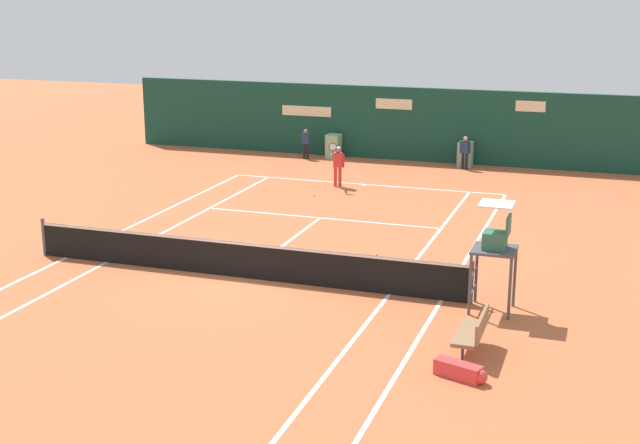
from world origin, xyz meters
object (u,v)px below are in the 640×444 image
ball_kid_centre_post (465,150)px  tennis_ball_near_service_line (377,254)px  ball_kid_right_post (306,142)px  tennis_ball_mid_court (314,195)px  player_bench (474,330)px  player_on_baseline (338,163)px  umpire_chair (495,243)px  equipment_bag (463,372)px

ball_kid_centre_post → tennis_ball_near_service_line: size_ratio=20.25×
tennis_ball_near_service_line → ball_kid_right_post: bearing=117.8°
tennis_ball_mid_court → ball_kid_centre_post: bearing=57.0°
player_bench → ball_kid_right_post: (-10.43, 18.70, 0.25)m
player_on_baseline → ball_kid_centre_post: player_on_baseline is taller
umpire_chair → equipment_bag: 4.20m
ball_kid_centre_post → tennis_ball_mid_court: (-4.28, -6.59, -0.76)m
player_bench → tennis_ball_near_service_line: player_bench is taller
umpire_chair → tennis_ball_near_service_line: (-3.70, 3.31, -1.61)m
player_bench → tennis_ball_near_service_line: (-3.69, 5.92, -0.48)m
player_on_baseline → tennis_ball_mid_court: 2.02m
umpire_chair → equipment_bag: (0.01, -3.93, -1.48)m
equipment_bag → tennis_ball_near_service_line: size_ratio=15.93×
tennis_ball_near_service_line → tennis_ball_mid_court: bearing=123.1°
player_bench → player_on_baseline: (-7.42, 13.90, 0.41)m
player_on_baseline → tennis_ball_near_service_line: 8.86m
umpire_chair → equipment_bag: umpire_chair is taller
ball_kid_right_post → tennis_ball_mid_court: size_ratio=19.37×
player_on_baseline → tennis_ball_near_service_line: size_ratio=25.89×
ball_kid_centre_post → ball_kid_right_post: size_ratio=1.05×
tennis_ball_mid_court → equipment_bag: bearing=-60.0°
ball_kid_right_post → tennis_ball_near_service_line: ball_kid_right_post is taller
player_on_baseline → tennis_ball_mid_court: bearing=59.8°
player_bench → tennis_ball_mid_court: 14.38m
umpire_chair → player_on_baseline: (-7.43, 11.29, -0.72)m
ball_kid_centre_post → tennis_ball_mid_court: 7.89m
tennis_ball_near_service_line → equipment_bag: bearing=-62.8°
umpire_chair → player_on_baseline: umpire_chair is taller
ball_kid_centre_post → equipment_bag: bearing=108.4°
player_bench → ball_kid_right_post: bearing=29.2°
umpire_chair → ball_kid_right_post: size_ratio=1.96×
ball_kid_right_post → tennis_ball_near_service_line: size_ratio=19.37×
player_bench → equipment_bag: (0.02, -1.31, -0.35)m
player_on_baseline → tennis_ball_near_service_line: (3.73, -7.98, -0.89)m
player_bench → equipment_bag: bearing=-179.2°
ball_kid_centre_post → ball_kid_right_post: (-6.98, 0.00, -0.03)m
equipment_bag → tennis_ball_mid_court: (-7.75, 13.42, -0.13)m
umpire_chair → tennis_ball_mid_court: umpire_chair is taller
ball_kid_right_post → player_bench: bearing=111.5°
equipment_bag → ball_kid_centre_post: (-3.47, 20.01, 0.63)m
player_bench → player_on_baseline: player_on_baseline is taller
player_on_baseline → tennis_ball_near_service_line: player_on_baseline is taller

